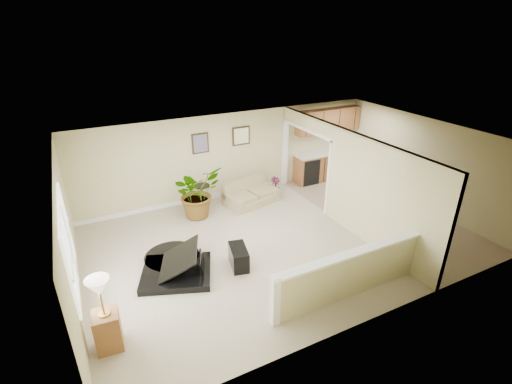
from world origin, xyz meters
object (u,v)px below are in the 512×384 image
accent_table (202,193)px  small_plant (275,188)px  palm_plant (197,193)px  loveseat (251,192)px  lamp_stand (106,319)px  piano (171,250)px  piano_bench (239,257)px

accent_table → small_plant: bearing=-9.8°
small_plant → palm_plant: bearing=-177.3°
loveseat → small_plant: size_ratio=2.76×
small_plant → accent_table: bearing=170.2°
loveseat → lamp_stand: bearing=-151.7°
piano → small_plant: size_ratio=3.21×
piano_bench → lamp_stand: lamp_stand is taller
piano → small_plant: (3.76, 2.30, -0.30)m
accent_table → lamp_stand: 5.14m
loveseat → lamp_stand: lamp_stand is taller
small_plant → piano: bearing=-148.6°
accent_table → lamp_stand: (-3.04, -4.14, 0.16)m
piano_bench → small_plant: bearing=48.1°
lamp_stand → loveseat: bearing=40.6°
loveseat → palm_plant: size_ratio=1.09×
lamp_stand → piano: bearing=45.6°
piano → small_plant: piano is taller
accent_table → palm_plant: (-0.30, -0.49, 0.27)m
piano_bench → accent_table: bearing=85.1°
piano → lamp_stand: bearing=-113.6°
lamp_stand → small_plant: bearing=35.9°
piano_bench → palm_plant: size_ratio=0.43×
accent_table → lamp_stand: bearing=-126.3°
piano_bench → accent_table: (0.26, 3.08, 0.19)m
palm_plant → small_plant: palm_plant is taller
accent_table → small_plant: 2.20m
piano → palm_plant: size_ratio=1.27×
piano → loveseat: piano is taller
loveseat → palm_plant: bearing=171.2°
piano_bench → accent_table: size_ratio=1.04×
loveseat → small_plant: bearing=-11.3°
piano → piano_bench: (1.34, -0.40, -0.33)m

